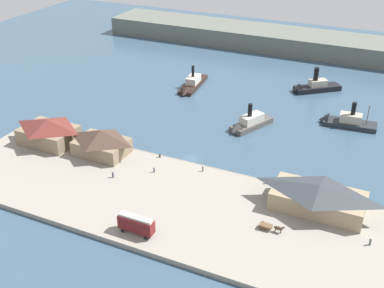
# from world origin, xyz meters

# --- Properties ---
(ground_plane) EXTENTS (320.00, 320.00, 0.00)m
(ground_plane) POSITION_xyz_m (0.00, 0.00, 0.00)
(ground_plane) COLOR #385166
(quay_promenade) EXTENTS (110.00, 36.00, 1.20)m
(quay_promenade) POSITION_xyz_m (0.00, -22.00, 0.60)
(quay_promenade) COLOR gray
(quay_promenade) RESTS_ON ground
(seawall_edge) EXTENTS (110.00, 0.80, 1.00)m
(seawall_edge) POSITION_xyz_m (0.00, -3.60, 0.50)
(seawall_edge) COLOR slate
(seawall_edge) RESTS_ON ground
(ferry_shed_east_terminal) EXTENTS (15.54, 11.44, 7.37)m
(ferry_shed_east_terminal) POSITION_xyz_m (-40.15, -10.68, 4.95)
(ferry_shed_east_terminal) COLOR #847056
(ferry_shed_east_terminal) RESTS_ON quay_promenade
(ferry_shed_customs_shed) EXTENTS (14.40, 10.36, 7.32)m
(ferry_shed_customs_shed) POSITION_xyz_m (-22.56, -9.76, 4.92)
(ferry_shed_customs_shed) COLOR #847056
(ferry_shed_customs_shed) RESTS_ON quay_promenade
(ferry_shed_central_terminal) EXTENTS (21.35, 11.07, 6.57)m
(ferry_shed_central_terminal) POSITION_xyz_m (37.36, -10.49, 4.54)
(ferry_shed_central_terminal) COLOR #998466
(ferry_shed_central_terminal) RESTS_ON quay_promenade
(street_tram) EXTENTS (8.13, 2.39, 4.37)m
(street_tram) POSITION_xyz_m (4.01, -35.70, 3.74)
(street_tram) COLOR maroon
(street_tram) RESTS_ON quay_promenade
(horse_cart) EXTENTS (5.68, 1.65, 1.87)m
(horse_cart) POSITION_xyz_m (29.81, -22.59, 2.12)
(horse_cart) COLOR brown
(horse_cart) RESTS_ON quay_promenade
(pedestrian_standing_center) EXTENTS (0.43, 0.43, 1.73)m
(pedestrian_standing_center) POSITION_xyz_m (-12.97, -18.95, 1.99)
(pedestrian_standing_center) COLOR #33384C
(pedestrian_standing_center) RESTS_ON quay_promenade
(pedestrian_at_waters_edge) EXTENTS (0.40, 0.40, 1.61)m
(pedestrian_at_waters_edge) POSITION_xyz_m (6.70, -6.50, 1.94)
(pedestrian_at_waters_edge) COLOR #6B5B4C
(pedestrian_at_waters_edge) RESTS_ON quay_promenade
(pedestrian_near_east_shed) EXTENTS (0.38, 0.38, 1.52)m
(pedestrian_near_east_shed) POSITION_xyz_m (-4.64, -12.27, 1.89)
(pedestrian_near_east_shed) COLOR #33384C
(pedestrian_near_east_shed) RESTS_ON quay_promenade
(pedestrian_walking_east) EXTENTS (0.43, 0.43, 1.72)m
(pedestrian_walking_east) POSITION_xyz_m (50.12, -18.50, 1.98)
(pedestrian_walking_east) COLOR #3D4C42
(pedestrian_walking_east) RESTS_ON quay_promenade
(mooring_post_center_east) EXTENTS (0.44, 0.44, 0.90)m
(mooring_post_center_east) POSITION_xyz_m (23.52, -5.22, 1.65)
(mooring_post_center_east) COLOR black
(mooring_post_center_east) RESTS_ON quay_promenade
(mooring_post_east) EXTENTS (0.44, 0.44, 0.90)m
(mooring_post_east) POSITION_xyz_m (-6.97, -4.84, 1.65)
(mooring_post_east) COLOR black
(mooring_post_east) RESTS_ON quay_promenade
(ferry_moored_east) EXTENTS (17.62, 15.65, 10.43)m
(ferry_moored_east) POSITION_xyz_m (19.98, 63.60, 1.60)
(ferry_moored_east) COLOR black
(ferry_moored_east) RESTS_ON ground
(ferry_moored_west) EXTENTS (7.04, 22.13, 9.81)m
(ferry_moored_west) POSITION_xyz_m (-21.75, 47.09, 1.29)
(ferry_moored_west) COLOR black
(ferry_moored_west) RESTS_ON ground
(ferry_approaching_west) EXTENTS (18.05, 7.16, 10.06)m
(ferry_approaching_west) POSITION_xyz_m (34.91, 39.48, 1.36)
(ferry_approaching_west) COLOR #23282D
(ferry_approaching_west) RESTS_ON ground
(ferry_mid_harbor) EXTENTS (11.01, 16.93, 9.58)m
(ferry_mid_harbor) POSITION_xyz_m (8.52, 24.44, 1.58)
(ferry_mid_harbor) COLOR #514C47
(ferry_mid_harbor) RESTS_ON ground
(far_headland) EXTENTS (180.00, 24.00, 8.00)m
(far_headland) POSITION_xyz_m (0.00, 110.00, 4.00)
(far_headland) COLOR #60665B
(far_headland) RESTS_ON ground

